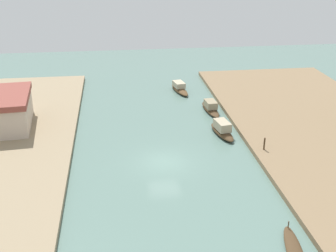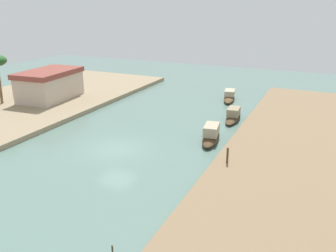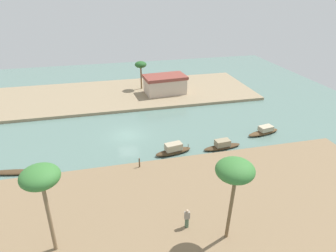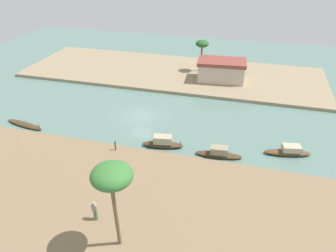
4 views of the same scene
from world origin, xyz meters
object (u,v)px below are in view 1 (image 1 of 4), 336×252
object	(u,v)px
sampan_open_hull	(211,107)
riverside_building	(6,110)
mooring_post	(264,144)
sampan_with_tall_canopy	(222,130)
sampan_with_red_awning	(179,88)

from	to	relation	value
sampan_open_hull	riverside_building	world-z (taller)	riverside_building
mooring_post	riverside_building	size ratio (longest dim) A/B	0.14
sampan_open_hull	riverside_building	xyz separation A→B (m)	(-2.46, 19.76, 1.60)
sampan_with_tall_canopy	mooring_post	bearing A→B (deg)	-159.41
sampan_open_hull	mooring_post	world-z (taller)	mooring_post
sampan_with_red_awning	riverside_building	bearing A→B (deg)	106.95
sampan_with_red_awning	mooring_post	distance (m)	17.64
riverside_building	sampan_open_hull	bearing A→B (deg)	-88.08
sampan_open_hull	mooring_post	xyz separation A→B (m)	(-10.25, -2.25, 0.54)
sampan_open_hull	mooring_post	bearing A→B (deg)	-172.15
riverside_building	sampan_with_tall_canopy	bearing A→B (deg)	-105.32
sampan_with_red_awning	sampan_with_tall_canopy	bearing A→B (deg)	178.04
sampan_open_hull	riverside_building	size ratio (longest dim) A/B	0.64
mooring_post	sampan_open_hull	bearing A→B (deg)	12.38
sampan_with_red_awning	mooring_post	world-z (taller)	mooring_post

